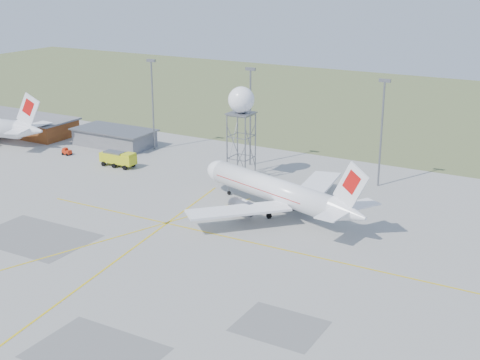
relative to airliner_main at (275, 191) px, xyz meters
The scene contains 11 objects.
ground 44.31m from the airliner_main, 99.60° to the right, with size 400.00×400.00×0.00m, color #A3A39E.
grass_strip 96.82m from the airliner_main, 94.36° to the left, with size 400.00×120.00×0.03m, color #596F3D.
building_orange 84.43m from the airliner_main, 167.36° to the left, with size 33.00×12.00×4.30m.
building_grey 56.25m from the airliner_main, 158.65° to the left, with size 19.00×10.00×3.90m.
mast_a 48.66m from the airliner_main, 152.06° to the left, with size 2.20×0.50×20.50m.
mast_b 29.57m from the airliner_main, 127.70° to the left, with size 2.20×0.50×20.50m.
mast_c 26.19m from the airliner_main, 64.67° to the left, with size 2.20×0.50×20.50m.
airliner_main is the anchor object (origin of this frame).
radar_tower 20.59m from the airliner_main, 136.99° to the left, with size 5.06×5.06×18.30m.
fire_truck 41.34m from the airliner_main, 169.18° to the left, with size 8.01×3.24×3.20m.
baggage_tug 57.30m from the airliner_main, behind, with size 1.97×1.58×1.52m.
Camera 1 is at (55.31, -52.29, 40.51)m, focal length 50.00 mm.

